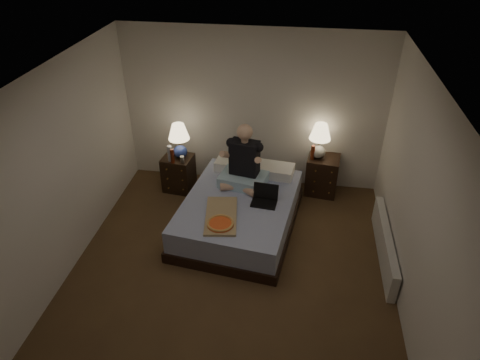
% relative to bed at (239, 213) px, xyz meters
% --- Properties ---
extents(floor, '(4.00, 4.50, 0.00)m').
position_rel_bed_xyz_m(floor, '(0.02, -0.98, -0.24)').
color(floor, brown).
rests_on(floor, ground).
extents(ceiling, '(4.00, 4.50, 0.00)m').
position_rel_bed_xyz_m(ceiling, '(0.02, -0.98, 2.26)').
color(ceiling, white).
rests_on(ceiling, ground).
extents(wall_back, '(4.00, 0.00, 2.50)m').
position_rel_bed_xyz_m(wall_back, '(0.02, 1.27, 1.01)').
color(wall_back, white).
rests_on(wall_back, ground).
extents(wall_left, '(0.00, 4.50, 2.50)m').
position_rel_bed_xyz_m(wall_left, '(-1.98, -0.98, 1.01)').
color(wall_left, white).
rests_on(wall_left, ground).
extents(wall_right, '(0.00, 4.50, 2.50)m').
position_rel_bed_xyz_m(wall_right, '(2.02, -0.98, 1.01)').
color(wall_right, white).
rests_on(wall_right, ground).
extents(bed, '(1.68, 2.10, 0.48)m').
position_rel_bed_xyz_m(bed, '(0.00, 0.00, 0.00)').
color(bed, '#5464A9').
rests_on(bed, floor).
extents(nightstand_left, '(0.49, 0.45, 0.58)m').
position_rel_bed_xyz_m(nightstand_left, '(-1.10, 0.82, 0.05)').
color(nightstand_left, black).
rests_on(nightstand_left, floor).
extents(nightstand_right, '(0.53, 0.49, 0.62)m').
position_rel_bed_xyz_m(nightstand_right, '(1.16, 1.07, 0.07)').
color(nightstand_right, black).
rests_on(nightstand_right, floor).
extents(lamp_left, '(0.37, 0.37, 0.56)m').
position_rel_bed_xyz_m(lamp_left, '(-1.05, 0.85, 0.62)').
color(lamp_left, navy).
rests_on(lamp_left, nightstand_left).
extents(lamp_right, '(0.39, 0.39, 0.56)m').
position_rel_bed_xyz_m(lamp_right, '(1.06, 1.07, 0.66)').
color(lamp_right, gray).
rests_on(lamp_right, nightstand_right).
extents(water_bottle, '(0.07, 0.07, 0.25)m').
position_rel_bed_xyz_m(water_bottle, '(-1.18, 0.71, 0.46)').
color(water_bottle, silver).
rests_on(water_bottle, nightstand_left).
extents(soda_can, '(0.07, 0.07, 0.10)m').
position_rel_bed_xyz_m(soda_can, '(-0.98, 0.70, 0.39)').
color(soda_can, '#A7A8A3').
rests_on(soda_can, nightstand_left).
extents(beer_bottle_left, '(0.06, 0.06, 0.23)m').
position_rel_bed_xyz_m(beer_bottle_left, '(-1.12, 0.66, 0.45)').
color(beer_bottle_left, '#591E0C').
rests_on(beer_bottle_left, nightstand_left).
extents(beer_bottle_right, '(0.06, 0.06, 0.23)m').
position_rel_bed_xyz_m(beer_bottle_right, '(0.97, 1.00, 0.50)').
color(beer_bottle_right, '#60200D').
rests_on(beer_bottle_right, nightstand_right).
extents(person, '(0.75, 0.64, 0.93)m').
position_rel_bed_xyz_m(person, '(0.00, 0.37, 0.71)').
color(person, black).
rests_on(person, bed).
extents(laptop, '(0.37, 0.31, 0.24)m').
position_rel_bed_xyz_m(laptop, '(0.35, -0.06, 0.36)').
color(laptop, black).
rests_on(laptop, bed).
extents(pizza_box, '(0.50, 0.81, 0.08)m').
position_rel_bed_xyz_m(pizza_box, '(-0.15, -0.62, 0.28)').
color(pizza_box, tan).
rests_on(pizza_box, bed).
extents(radiator, '(0.10, 1.60, 0.40)m').
position_rel_bed_xyz_m(radiator, '(1.95, -0.34, -0.04)').
color(radiator, silver).
rests_on(radiator, floor).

